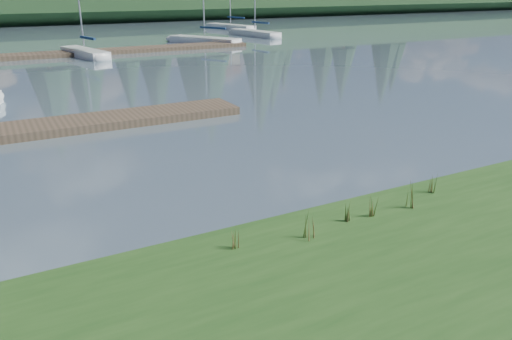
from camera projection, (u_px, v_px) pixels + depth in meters
ground at (58, 56)px, 36.63m from camera, size 200.00×200.00×0.00m
ridge at (12, 3)px, 71.28m from camera, size 200.00×20.00×5.00m
dock_near at (23, 130)px, 17.46m from camera, size 16.00×2.00×0.30m
dock_far at (86, 53)px, 37.47m from camera, size 26.00×2.20×0.30m
sailboat_bg_2 at (81, 52)px, 36.61m from camera, size 2.75×6.69×10.02m
sailboat_bg_3 at (199, 39)px, 44.76m from camera, size 5.22×7.59×11.55m
sailboat_bg_4 at (251, 33)px, 51.10m from camera, size 2.79×7.56×11.01m
sailboat_bg_5 at (227, 26)px, 58.88m from camera, size 3.79×7.99×11.27m
weed_0 at (311, 226)px, 9.56m from camera, size 0.17×0.14×0.60m
weed_1 at (349, 212)px, 10.24m from camera, size 0.17×0.14×0.48m
weed_2 at (412, 195)px, 10.90m from camera, size 0.17×0.14×0.68m
weed_3 at (236, 238)px, 9.21m from camera, size 0.17×0.14×0.48m
weed_4 at (372, 206)px, 10.51m from camera, size 0.17×0.14×0.49m
weed_5 at (433, 183)px, 11.67m from camera, size 0.17×0.14×0.54m
mud_lip at (273, 231)px, 10.51m from camera, size 60.00×0.50×0.14m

